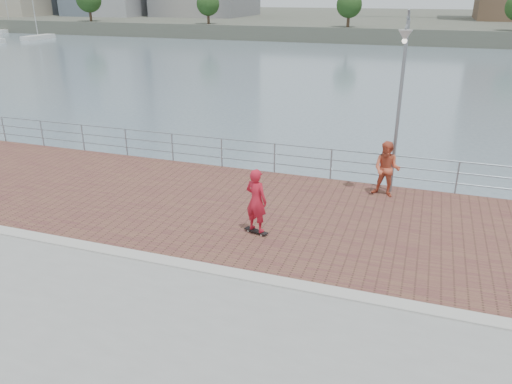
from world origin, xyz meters
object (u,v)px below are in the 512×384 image
(guardrail, at_px, (302,158))
(skateboarder, at_px, (256,200))
(street_lamp, at_px, (402,75))
(bystander, at_px, (387,169))

(guardrail, height_order, skateboarder, skateboarder)
(guardrail, relative_size, street_lamp, 7.19)
(skateboarder, xyz_separation_m, bystander, (3.02, 3.89, -0.07))
(skateboarder, relative_size, bystander, 0.98)
(guardrail, distance_m, street_lamp, 4.53)
(street_lamp, bearing_deg, guardrail, 163.93)
(skateboarder, bearing_deg, guardrail, -72.95)
(skateboarder, bearing_deg, bystander, -110.13)
(street_lamp, distance_m, skateboarder, 5.81)
(street_lamp, height_order, skateboarder, street_lamp)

